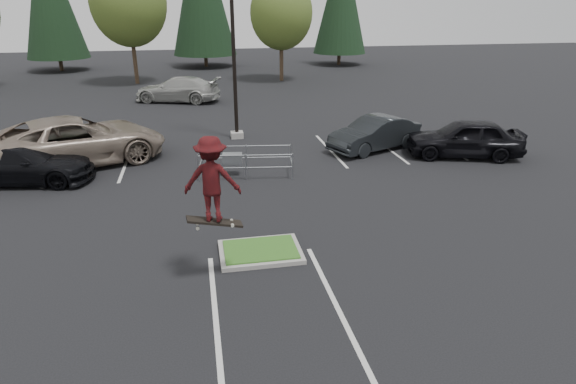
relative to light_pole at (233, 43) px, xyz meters
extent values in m
plane|color=black|center=(-0.50, -12.00, -4.56)|extent=(120.00, 120.00, 0.00)
cube|color=gray|center=(-0.50, -12.00, -4.50)|extent=(2.20, 1.60, 0.12)
cube|color=#316720|center=(-0.50, -12.00, -4.42)|extent=(1.95, 1.35, 0.05)
cube|color=silver|center=(-5.00, -3.00, -4.56)|extent=(0.12, 5.20, 0.01)
cube|color=silver|center=(-7.70, -3.00, -4.56)|extent=(0.12, 5.20, 0.01)
cube|color=silver|center=(4.00, -3.00, -4.56)|extent=(0.12, 5.20, 0.01)
cube|color=silver|center=(6.70, -3.00, -4.56)|extent=(0.12, 5.20, 0.01)
cube|color=silver|center=(9.40, -3.00, -4.56)|extent=(0.12, 5.20, 0.01)
cube|color=silver|center=(-1.85, -15.00, -4.56)|extent=(0.12, 6.00, 0.01)
cube|color=silver|center=(0.85, -15.00, -4.56)|extent=(0.12, 6.00, 0.01)
cube|color=gray|center=(0.00, 0.00, -4.41)|extent=(0.60, 0.60, 0.30)
cylinder|color=black|center=(0.00, 0.00, 0.44)|extent=(0.18, 0.18, 10.00)
cylinder|color=#38281C|center=(-6.50, 18.50, -2.81)|extent=(0.32, 0.32, 3.50)
ellipsoid|color=#3C5820|center=(-6.50, 18.50, 1.70)|extent=(5.89, 5.89, 6.77)
sphere|color=#3C5820|center=(-5.90, 18.20, 0.96)|extent=(3.68, 3.68, 3.68)
sphere|color=#3C5820|center=(-7.00, 18.90, 1.15)|extent=(4.05, 4.05, 4.05)
cylinder|color=#38281C|center=(5.50, 17.80, -3.04)|extent=(0.32, 0.32, 3.04)
ellipsoid|color=#3C5820|center=(5.50, 17.80, 0.88)|extent=(5.12, 5.12, 5.89)
sphere|color=#3C5820|center=(6.10, 17.50, 0.24)|extent=(3.20, 3.20, 3.20)
sphere|color=#3C5820|center=(5.00, 18.20, 0.40)|extent=(3.52, 3.52, 3.52)
cylinder|color=#38281C|center=(-14.50, 28.00, -3.96)|extent=(0.36, 0.36, 1.20)
cylinder|color=#38281C|center=(-0.50, 28.50, -3.96)|extent=(0.36, 0.36, 1.20)
cylinder|color=#38281C|center=(13.50, 27.50, -3.96)|extent=(0.36, 0.36, 1.20)
cylinder|color=#94979C|center=(-2.00, -5.91, -4.05)|extent=(0.05, 0.05, 1.03)
cylinder|color=#94979C|center=(-1.83, -4.67, -4.05)|extent=(0.05, 0.05, 1.03)
cylinder|color=#94979C|center=(-0.24, -6.15, -4.05)|extent=(0.05, 0.05, 1.03)
cylinder|color=#94979C|center=(-0.07, -4.91, -4.05)|extent=(0.05, 0.05, 1.03)
cylinder|color=#94979C|center=(1.53, -6.39, -4.05)|extent=(0.05, 0.05, 1.03)
cylinder|color=#94979C|center=(1.70, -5.16, -4.05)|extent=(0.05, 0.05, 1.03)
cylinder|color=#94979C|center=(-0.24, -6.15, -4.07)|extent=(3.54, 0.53, 0.04)
cylinder|color=#94979C|center=(-0.24, -6.15, -3.58)|extent=(3.54, 0.53, 0.04)
cylinder|color=#94979C|center=(-0.07, -4.91, -4.07)|extent=(3.54, 0.53, 0.04)
cylinder|color=#94979C|center=(-0.07, -4.91, -3.58)|extent=(3.54, 0.53, 0.04)
cube|color=#94979C|center=(-0.68, -5.46, -3.92)|extent=(0.81, 0.56, 0.43)
cube|color=black|center=(-1.70, -13.00, -3.02)|extent=(1.33, 0.49, 0.36)
cylinder|color=beige|center=(-2.10, -13.13, -3.09)|extent=(0.08, 0.05, 0.08)
cylinder|color=beige|center=(-2.10, -12.87, -3.09)|extent=(0.08, 0.05, 0.08)
cylinder|color=beige|center=(-1.30, -13.13, -3.09)|extent=(0.08, 0.05, 0.08)
cylinder|color=beige|center=(-1.30, -12.87, -3.09)|extent=(0.08, 0.05, 0.08)
imported|color=maroon|center=(-1.70, -13.00, -1.95)|extent=(1.42, 0.98, 2.02)
imported|color=gray|center=(-7.00, -2.98, -3.56)|extent=(7.90, 5.82, 2.00)
imported|color=black|center=(-8.50, -4.80, -3.82)|extent=(5.39, 2.89, 1.48)
imported|color=black|center=(6.00, -3.24, -3.81)|extent=(4.79, 3.28, 1.49)
imported|color=black|center=(9.50, -5.00, -3.73)|extent=(5.23, 3.27, 1.66)
imported|color=#B4B5AF|center=(-2.95, 10.00, -3.74)|extent=(6.12, 4.04, 1.65)
camera|label=1|loc=(-1.96, -23.43, 1.84)|focal=30.00mm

